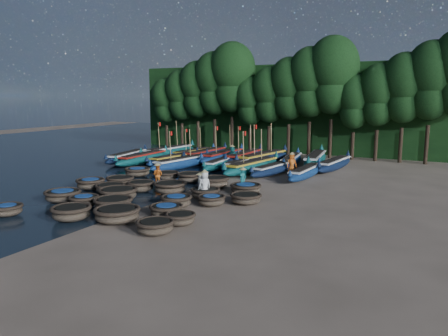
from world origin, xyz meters
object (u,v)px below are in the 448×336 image
at_px(coracle_17, 170,187).
at_px(coracle_20, 137,172).
at_px(coracle_10, 90,183).
at_px(long_boat_4, 220,163).
at_px(long_boat_7, 274,169).
at_px(long_boat_16, 315,159).
at_px(fisherman_0, 205,184).
at_px(coracle_1, 7,209).
at_px(long_boat_15, 291,160).
at_px(fisherman_4, 200,185).
at_px(coracle_9, 181,218).
at_px(long_boat_14, 263,158).
at_px(coracle_23, 215,182).
at_px(long_boat_3, 181,163).
at_px(long_boat_11, 206,154).
at_px(fisherman_1, 243,178).
at_px(coracle_6, 84,200).
at_px(fisherman_5, 232,155).
at_px(long_boat_12, 223,156).
at_px(coracle_7, 113,203).
at_px(coracle_14, 211,200).
at_px(fisherman_3, 202,185).
at_px(coracle_16, 141,186).
at_px(long_boat_9, 169,152).
at_px(long_boat_13, 244,157).
at_px(long_boat_2, 174,159).
at_px(long_boat_1, 143,158).
at_px(coracle_13, 176,201).
at_px(coracle_22, 190,177).
at_px(fisherman_6, 292,163).
at_px(long_boat_0, 127,157).
at_px(coracle_5, 63,195).
at_px(coracle_24, 246,188).
at_px(coracle_19, 246,198).
at_px(coracle_3, 117,214).
at_px(coracle_4, 155,226).
at_px(long_boat_17, 334,164).
at_px(coracle_21, 168,175).
at_px(fisherman_2, 158,174).
at_px(coracle_8, 166,210).
at_px(coracle_15, 120,181).
at_px(coracle_2, 71,212).
at_px(long_boat_8, 306,172).

distance_m(coracle_17, coracle_20, 7.21).
relative_size(coracle_10, long_boat_4, 0.30).
relative_size(long_boat_7, long_boat_16, 0.81).
bearing_deg(coracle_10, fisherman_0, 7.84).
height_order(coracle_1, coracle_17, coracle_17).
bearing_deg(long_boat_15, fisherman_4, -101.76).
relative_size(coracle_9, coracle_10, 0.83).
distance_m(long_boat_14, fisherman_0, 14.98).
bearing_deg(coracle_23, long_boat_3, 138.69).
bearing_deg(long_boat_11, fisherman_1, -48.57).
distance_m(coracle_6, fisherman_5, 18.41).
bearing_deg(long_boat_12, coracle_7, -78.62).
height_order(coracle_14, long_boat_12, long_boat_12).
distance_m(coracle_14, fisherman_3, 2.38).
xyz_separation_m(coracle_20, fisherman_3, (8.32, -3.91, 0.42)).
height_order(coracle_16, long_boat_7, long_boat_7).
relative_size(coracle_14, long_boat_9, 0.19).
height_order(long_boat_12, long_boat_13, long_boat_13).
bearing_deg(fisherman_1, coracle_14, -157.93).
bearing_deg(coracle_16, fisherman_0, 2.12).
distance_m(coracle_6, long_boat_2, 16.44).
height_order(coracle_1, long_boat_1, long_boat_1).
xyz_separation_m(coracle_13, coracle_22, (-3.26, 6.83, 0.01)).
distance_m(coracle_17, long_boat_16, 17.15).
bearing_deg(long_boat_1, long_boat_16, 22.16).
bearing_deg(fisherman_6, long_boat_13, 106.08).
bearing_deg(long_boat_0, fisherman_1, -33.17).
xyz_separation_m(coracle_5, coracle_24, (9.14, 7.20, -0.03)).
distance_m(coracle_14, coracle_19, 2.12).
xyz_separation_m(long_boat_16, fisherman_6, (-0.44, -5.62, 0.33)).
bearing_deg(long_boat_13, fisherman_5, -105.09).
bearing_deg(fisherman_1, coracle_3, -173.57).
bearing_deg(coracle_23, coracle_4, -76.58).
height_order(coracle_22, long_boat_11, long_boat_11).
bearing_deg(long_boat_17, coracle_1, -112.41).
bearing_deg(coracle_21, fisherman_2, -74.26).
height_order(coracle_8, long_boat_2, long_boat_2).
bearing_deg(long_boat_1, coracle_9, -48.83).
bearing_deg(fisherman_3, long_boat_15, -128.50).
bearing_deg(fisherman_2, long_boat_14, -112.76).
xyz_separation_m(coracle_15, long_boat_4, (2.87, 10.19, 0.09)).
bearing_deg(coracle_9, long_boat_7, 93.47).
bearing_deg(fisherman_6, long_boat_14, 97.12).
xyz_separation_m(coracle_2, long_boat_12, (-2.52, 22.18, 0.12)).
relative_size(coracle_21, fisherman_0, 1.05).
bearing_deg(coracle_9, long_boat_3, 122.80).
relative_size(coracle_23, long_boat_8, 0.28).
bearing_deg(coracle_13, coracle_14, 40.12).
height_order(long_boat_3, fisherman_3, long_boat_3).
height_order(coracle_20, fisherman_1, fisherman_1).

